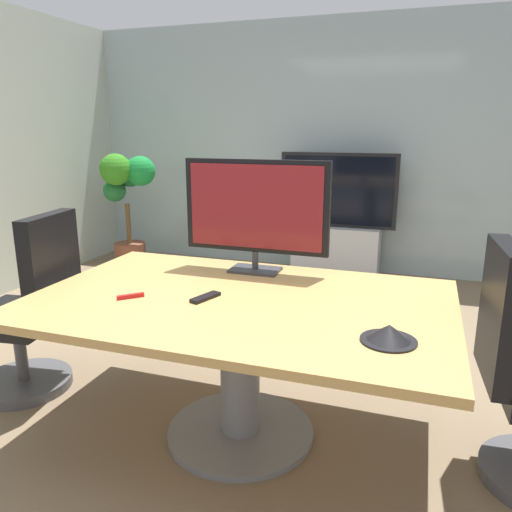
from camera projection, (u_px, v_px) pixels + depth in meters
The scene contains 10 objects.
ground_plane at pixel (241, 416), 2.76m from camera, with size 7.37×7.37×0.00m, color #7A664C.
wall_back_glass_partition at pixel (344, 149), 5.35m from camera, with size 5.91×0.10×2.67m, color #9EB2B7.
conference_table at pixel (240, 331), 2.46m from camera, with size 2.02×1.29×0.75m.
office_chair_left at pixel (31, 319), 2.94m from camera, with size 0.62×0.60×1.09m.
tv_monitor at pixel (256, 209), 2.78m from camera, with size 0.84×0.18×0.64m.
wall_display_unit at pixel (336, 236), 5.24m from camera, with size 1.20×0.36×1.31m.
potted_plant at pixel (127, 194), 5.41m from camera, with size 0.59×0.59×1.29m.
conference_phone at pixel (389, 334), 1.92m from camera, with size 0.22×0.22×0.07m.
remote_control at pixel (205, 297), 2.40m from camera, with size 0.05×0.17×0.02m, color black.
whiteboard_marker at pixel (131, 296), 2.41m from camera, with size 0.13×0.02×0.02m, color red.
Camera 1 is at (0.87, -2.29, 1.56)m, focal length 34.84 mm.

